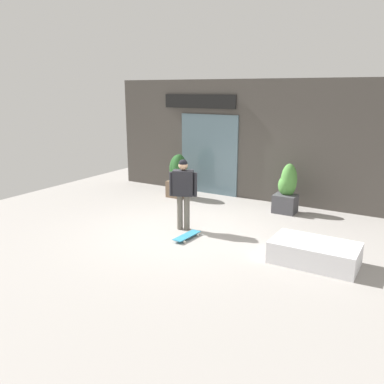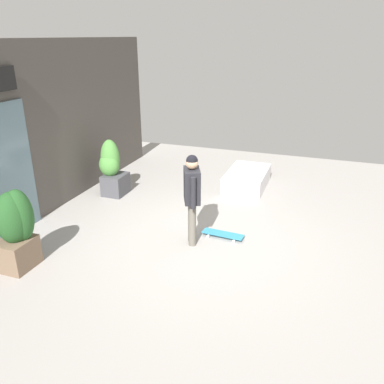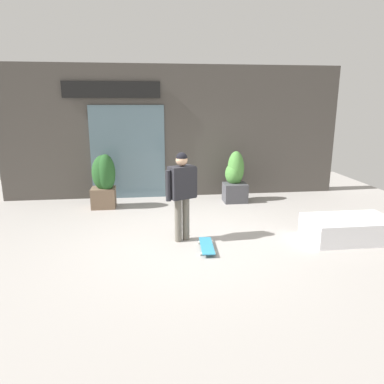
% 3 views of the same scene
% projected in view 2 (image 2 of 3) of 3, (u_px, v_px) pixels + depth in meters
% --- Properties ---
extents(ground_plane, '(12.00, 12.00, 0.00)m').
position_uv_depth(ground_plane, '(197.00, 240.00, 7.11)').
color(ground_plane, '#9E9993').
extents(building_facade, '(8.83, 0.31, 3.40)m').
position_uv_depth(building_facade, '(29.00, 134.00, 7.49)').
color(building_facade, '#4C4742').
rests_on(building_facade, ground_plane).
extents(skateboarder, '(0.58, 0.42, 1.62)m').
position_uv_depth(skateboarder, '(192.00, 191.00, 6.64)').
color(skateboarder, '#666056').
rests_on(skateboarder, ground_plane).
extents(skateboard, '(0.30, 0.78, 0.08)m').
position_uv_depth(skateboard, '(223.00, 234.00, 7.18)').
color(skateboard, teal).
rests_on(skateboard, ground_plane).
extents(planter_box_left, '(0.57, 0.58, 1.28)m').
position_uv_depth(planter_box_left, '(112.00, 169.00, 8.96)').
color(planter_box_left, '#47474C').
rests_on(planter_box_left, ground_plane).
extents(planter_box_right, '(0.59, 0.54, 1.30)m').
position_uv_depth(planter_box_right, '(16.00, 226.00, 6.06)').
color(planter_box_right, brown).
rests_on(planter_box_right, ground_plane).
extents(snow_ledge, '(1.55, 0.90, 0.41)m').
position_uv_depth(snow_ledge, '(247.00, 179.00, 9.51)').
color(snow_ledge, white).
rests_on(snow_ledge, ground_plane).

